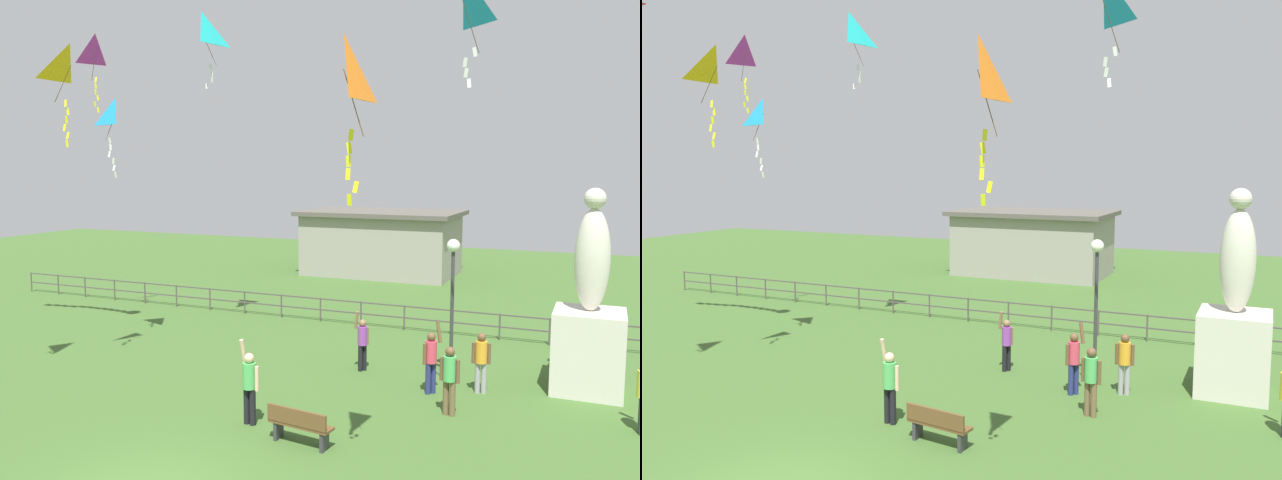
{
  "view_description": "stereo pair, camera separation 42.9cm",
  "coord_description": "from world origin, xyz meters",
  "views": [
    {
      "loc": [
        7.56,
        -9.04,
        6.07
      ],
      "look_at": [
        0.89,
        6.11,
        4.21
      ],
      "focal_mm": 36.61,
      "sensor_mm": 36.0,
      "label": 1
    },
    {
      "loc": [
        7.95,
        -8.86,
        6.07
      ],
      "look_at": [
        0.89,
        6.11,
        4.21
      ],
      "focal_mm": 36.61,
      "sensor_mm": 36.0,
      "label": 2
    }
  ],
  "objects": [
    {
      "name": "lamppost",
      "position": [
        3.74,
        8.79,
        3.0
      ],
      "size": [
        0.36,
        0.36,
        4.09
      ],
      "color": "#38383D",
      "rests_on": "ground_plane"
    },
    {
      "name": "person_1",
      "position": [
        1.08,
        8.81,
        0.92
      ],
      "size": [
        0.38,
        0.43,
        1.83
      ],
      "color": "black",
      "rests_on": "ground_plane"
    },
    {
      "name": "person_6",
      "position": [
        0.05,
        3.89,
        1.02
      ],
      "size": [
        0.53,
        0.35,
        2.03
      ],
      "color": "black",
      "rests_on": "ground_plane"
    },
    {
      "name": "pavilion_building",
      "position": [
        -4.04,
        26.0,
        1.82
      ],
      "size": [
        8.71,
        5.57,
        3.59
      ],
      "color": "gray",
      "rests_on": "ground_plane"
    },
    {
      "name": "kite_7",
      "position": [
        -5.96,
        4.81,
        8.71
      ],
      "size": [
        1.0,
        0.91,
        2.7
      ],
      "color": "yellow"
    },
    {
      "name": "waterfront_railing",
      "position": [
        -0.47,
        14.0,
        0.63
      ],
      "size": [
        36.03,
        0.06,
        0.95
      ],
      "color": "#4C4742",
      "rests_on": "ground_plane"
    },
    {
      "name": "kite_4",
      "position": [
        3.4,
        1.42,
        7.58
      ],
      "size": [
        0.62,
        0.84,
        2.87
      ],
      "color": "orange"
    },
    {
      "name": "statue_monument",
      "position": [
        7.28,
        9.58,
        1.69
      ],
      "size": [
        1.81,
        1.81,
        5.52
      ],
      "color": "beige",
      "rests_on": "ground_plane"
    },
    {
      "name": "person_3",
      "position": [
        4.24,
        6.35,
        0.99
      ],
      "size": [
        0.51,
        0.32,
        1.72
      ],
      "color": "brown",
      "rests_on": "ground_plane"
    },
    {
      "name": "park_bench",
      "position": [
        1.63,
        3.31,
        0.46
      ],
      "size": [
        1.54,
        0.6,
        0.85
      ],
      "color": "brown",
      "rests_on": "ground_plane"
    },
    {
      "name": "person_5",
      "position": [
        4.67,
        8.25,
        0.96
      ],
      "size": [
        0.5,
        0.31,
        1.66
      ],
      "color": "#99999E",
      "rests_on": "ground_plane"
    },
    {
      "name": "person_2",
      "position": [
        3.44,
        7.69,
        0.99
      ],
      "size": [
        0.47,
        0.43,
        1.97
      ],
      "color": "navy",
      "rests_on": "ground_plane"
    },
    {
      "name": "kite_2",
      "position": [
        -9.84,
        10.05,
        10.2
      ],
      "size": [
        0.92,
        0.99,
        2.78
      ],
      "color": "#B22DB2"
    },
    {
      "name": "kite_6",
      "position": [
        4.58,
        5.26,
        9.51
      ],
      "size": [
        0.93,
        0.9,
        2.37
      ],
      "color": "#198CD1"
    },
    {
      "name": "kite_5",
      "position": [
        -7.11,
        7.86,
        7.69
      ],
      "size": [
        1.02,
        0.74,
        2.53
      ],
      "color": "#198CD1"
    },
    {
      "name": "kite_1",
      "position": [
        -5.63,
        10.67,
        10.7
      ],
      "size": [
        1.1,
        1.17,
        2.59
      ],
      "color": "#19B2B2"
    }
  ]
}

